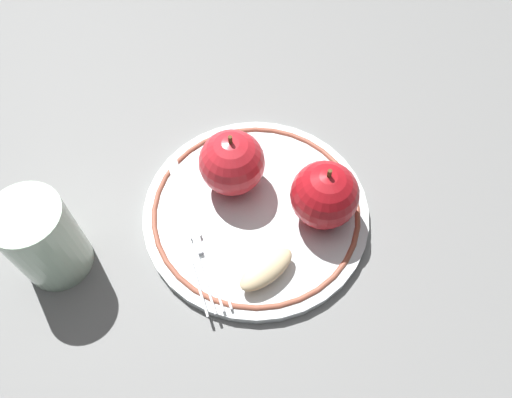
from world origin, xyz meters
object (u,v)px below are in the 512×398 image
(apple_slice_front, at_px, (266,269))
(fork, at_px, (192,226))
(apple_second_whole, at_px, (325,195))
(drinking_glass, at_px, (43,239))
(apple_red_whole, at_px, (235,160))
(plate, at_px, (256,211))

(apple_slice_front, bearing_deg, fork, 106.00)
(apple_slice_front, bearing_deg, apple_second_whole, 10.11)
(fork, distance_m, drinking_glass, 0.15)
(fork, bearing_deg, apple_red_whole, 124.36)
(apple_red_whole, xyz_separation_m, apple_second_whole, (-0.03, 0.10, 0.00))
(drinking_glass, bearing_deg, apple_second_whole, 145.30)
(apple_slice_front, xyz_separation_m, fork, (0.02, -0.09, -0.01))
(plate, relative_size, drinking_glass, 2.42)
(fork, height_order, drinking_glass, drinking_glass)
(apple_second_whole, xyz_separation_m, fork, (0.11, -0.09, -0.03))
(plate, relative_size, fork, 1.38)
(plate, bearing_deg, fork, -27.00)
(plate, bearing_deg, apple_second_whole, 131.04)
(apple_second_whole, bearing_deg, apple_red_whole, -70.45)
(apple_red_whole, xyz_separation_m, drinking_glass, (0.20, -0.06, 0.00))
(apple_second_whole, distance_m, drinking_glass, 0.28)
(plate, distance_m, fork, 0.07)
(apple_red_whole, distance_m, drinking_glass, 0.21)
(plate, bearing_deg, drinking_glass, -30.05)
(apple_slice_front, distance_m, drinking_glass, 0.22)
(plate, height_order, drinking_glass, drinking_glass)
(apple_red_whole, height_order, fork, apple_red_whole)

